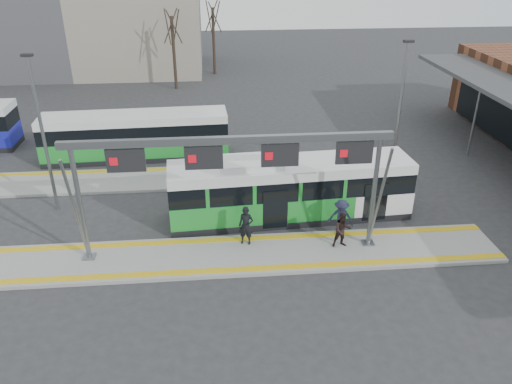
# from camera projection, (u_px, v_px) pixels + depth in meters

# --- Properties ---
(ground) EXTENTS (120.00, 120.00, 0.00)m
(ground) POSITION_uv_depth(u_px,v_px,m) (244.00, 256.00, 21.32)
(ground) COLOR #2D2D30
(ground) RESTS_ON ground
(platform_main) EXTENTS (22.00, 3.00, 0.15)m
(platform_main) POSITION_uv_depth(u_px,v_px,m) (244.00, 255.00, 21.29)
(platform_main) COLOR gray
(platform_main) RESTS_ON ground
(platform_second) EXTENTS (20.00, 3.00, 0.15)m
(platform_second) POSITION_uv_depth(u_px,v_px,m) (163.00, 179.00, 28.08)
(platform_second) COLOR gray
(platform_second) RESTS_ON ground
(tactile_main) EXTENTS (22.00, 2.65, 0.02)m
(tactile_main) POSITION_uv_depth(u_px,v_px,m) (244.00, 253.00, 21.25)
(tactile_main) COLOR gold
(tactile_main) RESTS_ON platform_main
(tactile_second) EXTENTS (20.00, 0.35, 0.02)m
(tactile_second) POSITION_uv_depth(u_px,v_px,m) (165.00, 169.00, 29.06)
(tactile_second) COLOR gold
(tactile_second) RESTS_ON platform_second
(gantry) EXTENTS (13.00, 1.68, 5.20)m
(gantry) POSITION_uv_depth(u_px,v_px,m) (233.00, 162.00, 19.58)
(gantry) COLOR slate
(gantry) RESTS_ON platform_main
(hero_bus) EXTENTS (11.58, 3.14, 3.15)m
(hero_bus) POSITION_uv_depth(u_px,v_px,m) (290.00, 190.00, 23.77)
(hero_bus) COLOR black
(hero_bus) RESTS_ON ground
(bg_bus_green) EXTENTS (11.22, 2.83, 2.78)m
(bg_bus_green) POSITION_uv_depth(u_px,v_px,m) (136.00, 136.00, 30.47)
(bg_bus_green) COLOR black
(bg_bus_green) RESTS_ON ground
(passenger_a) EXTENTS (0.73, 0.57, 1.77)m
(passenger_a) POSITION_uv_depth(u_px,v_px,m) (246.00, 226.00, 21.59)
(passenger_a) COLOR black
(passenger_a) RESTS_ON platform_main
(passenger_b) EXTENTS (0.84, 0.68, 1.62)m
(passenger_b) POSITION_uv_depth(u_px,v_px,m) (342.00, 230.00, 21.41)
(passenger_b) COLOR black
(passenger_b) RESTS_ON platform_main
(passenger_c) EXTENTS (1.32, 1.07, 1.78)m
(passenger_c) POSITION_uv_depth(u_px,v_px,m) (341.00, 218.00, 22.19)
(passenger_c) COLOR #1F2139
(passenger_c) RESTS_ON platform_main
(tree_left) EXTENTS (1.40, 1.40, 7.13)m
(tree_left) POSITION_uv_depth(u_px,v_px,m) (172.00, 27.00, 42.98)
(tree_left) COLOR #382B21
(tree_left) RESTS_ON ground
(tree_mid) EXTENTS (1.40, 1.40, 7.19)m
(tree_mid) POSITION_uv_depth(u_px,v_px,m) (213.00, 17.00, 48.07)
(tree_mid) COLOR #382B21
(tree_mid) RESTS_ON ground
(lamp_west) EXTENTS (0.50, 0.25, 7.68)m
(lamp_west) POSITION_uv_depth(u_px,v_px,m) (42.00, 132.00, 23.25)
(lamp_west) COLOR slate
(lamp_west) RESTS_ON ground
(lamp_east) EXTENTS (0.50, 0.25, 7.77)m
(lamp_east) POSITION_uv_depth(u_px,v_px,m) (399.00, 113.00, 25.75)
(lamp_east) COLOR slate
(lamp_east) RESTS_ON ground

